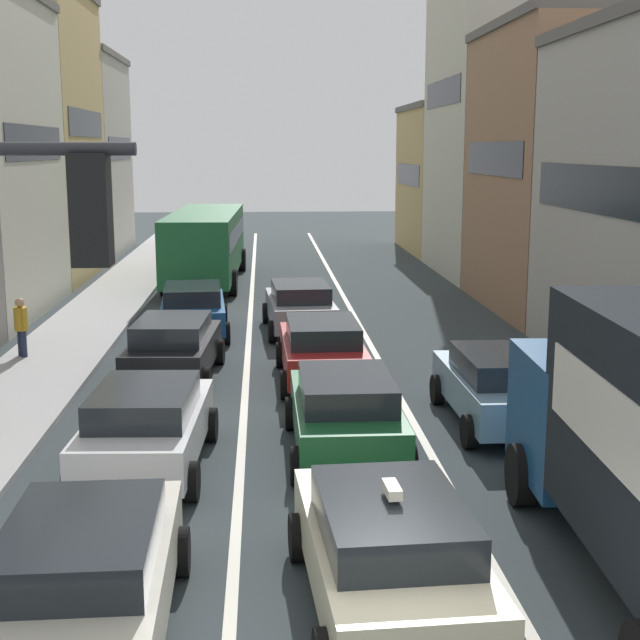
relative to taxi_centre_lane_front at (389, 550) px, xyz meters
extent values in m
cube|color=#AEAEAE|center=(-6.85, 18.10, -0.73)|extent=(2.60, 64.00, 0.14)
cube|color=silver|center=(-1.85, 18.10, -0.79)|extent=(0.16, 60.00, 0.01)
cube|color=silver|center=(1.55, 18.10, -0.79)|extent=(0.16, 60.00, 0.01)
cube|color=black|center=(-8.64, 20.10, 4.77)|extent=(0.02, 7.04, 1.10)
cube|color=tan|center=(-12.15, 28.90, 5.02)|extent=(7.00, 8.70, 11.64)
cube|color=black|center=(-8.64, 28.90, 5.60)|extent=(0.02, 7.04, 1.10)
cube|color=#B2ADA3|center=(-12.15, 37.70, 4.10)|extent=(7.00, 8.70, 9.79)
cube|color=black|center=(-8.64, 37.70, 4.58)|extent=(0.02, 7.04, 1.10)
cube|color=#66605B|center=(-12.15, 37.70, 9.14)|extent=(7.20, 8.70, 0.30)
cube|color=tan|center=(9.75, 37.70, 2.87)|extent=(7.00, 8.70, 7.33)
cube|color=black|center=(6.23, 37.70, 3.23)|extent=(0.02, 7.04, 1.10)
cube|color=#66605B|center=(9.75, 37.70, 6.68)|extent=(7.20, 8.70, 0.30)
cube|color=beige|center=(9.75, 28.90, 6.19)|extent=(7.00, 8.70, 13.97)
cube|color=black|center=(6.23, 28.90, 6.89)|extent=(0.02, 7.04, 1.10)
cube|color=#9E7556|center=(9.75, 20.10, 3.80)|extent=(7.00, 8.70, 9.19)
cube|color=black|center=(6.23, 20.10, 4.26)|extent=(0.02, 7.04, 1.10)
cube|color=#66605B|center=(9.75, 20.10, 8.55)|extent=(7.20, 8.70, 0.30)
cube|color=black|center=(6.23, 11.30, 3.67)|extent=(0.02, 7.04, 1.10)
cube|color=black|center=(-2.70, -2.87, 4.15)|extent=(0.28, 0.28, 0.84)
sphere|color=red|center=(-2.70, -2.72, 4.41)|extent=(0.18, 0.18, 0.18)
sphere|color=#F2A519|center=(-2.70, -2.72, 4.15)|extent=(0.18, 0.18, 0.18)
sphere|color=green|center=(-2.70, -2.72, 3.89)|extent=(0.18, 0.18, 0.18)
cube|color=navy|center=(3.68, 3.01, 0.63)|extent=(2.52, 2.52, 1.90)
cube|color=black|center=(3.74, 4.22, 1.01)|extent=(2.02, 0.13, 0.70)
cube|color=white|center=(2.29, -0.69, 1.66)|extent=(0.24, 4.48, 0.90)
cylinder|color=black|center=(2.49, 3.15, -0.32)|extent=(0.35, 0.97, 0.96)
cube|color=beige|center=(0.00, 0.05, -0.13)|extent=(2.04, 4.39, 0.70)
cube|color=#1E2328|center=(0.01, -0.15, 0.43)|extent=(1.72, 2.49, 0.52)
cube|color=#F2EACC|center=(0.01, -0.15, 0.80)|extent=(0.18, 0.45, 0.12)
cylinder|color=black|center=(-1.00, 1.46, -0.48)|extent=(0.26, 0.65, 0.64)
cylinder|color=black|center=(0.83, 1.56, -0.48)|extent=(0.26, 0.65, 0.64)
cube|color=beige|center=(-3.41, -0.35, -0.13)|extent=(1.89, 4.33, 0.70)
cube|color=#1E2328|center=(-3.41, -0.55, 0.43)|extent=(1.63, 2.44, 0.52)
cylinder|color=black|center=(-4.36, 1.09, -0.48)|extent=(0.23, 0.64, 0.64)
cylinder|color=black|center=(-2.52, 1.13, -0.48)|extent=(0.23, 0.64, 0.64)
cube|color=#19592D|center=(0.01, 5.68, -0.13)|extent=(1.81, 4.30, 0.70)
cube|color=#1E2328|center=(0.01, 5.48, 0.43)|extent=(1.59, 2.41, 0.52)
cylinder|color=black|center=(-0.91, 7.14, -0.48)|extent=(0.22, 0.64, 0.64)
cylinder|color=black|center=(0.93, 7.15, -0.48)|extent=(0.22, 0.64, 0.64)
cylinder|color=black|center=(-0.91, 4.22, -0.48)|extent=(0.22, 0.64, 0.64)
cylinder|color=black|center=(0.93, 4.22, -0.48)|extent=(0.22, 0.64, 0.64)
cube|color=silver|center=(-3.42, 5.10, -0.13)|extent=(2.01, 4.38, 0.70)
cube|color=#1E2328|center=(-3.43, 4.90, 0.43)|extent=(1.70, 2.48, 0.52)
cylinder|color=black|center=(-4.27, 6.61, -0.48)|extent=(0.25, 0.65, 0.64)
cylinder|color=black|center=(-2.43, 6.52, -0.48)|extent=(0.25, 0.65, 0.64)
cylinder|color=black|center=(-4.41, 3.69, -0.48)|extent=(0.25, 0.65, 0.64)
cylinder|color=black|center=(-2.57, 3.60, -0.48)|extent=(0.25, 0.65, 0.64)
cube|color=#A51E1E|center=(-0.07, 10.76, -0.13)|extent=(1.86, 4.33, 0.70)
cube|color=#1E2328|center=(-0.06, 10.56, 0.43)|extent=(1.62, 2.43, 0.52)
cylinder|color=black|center=(-1.01, 12.20, -0.48)|extent=(0.23, 0.64, 0.64)
cylinder|color=black|center=(0.83, 12.23, -0.48)|extent=(0.23, 0.64, 0.64)
cylinder|color=black|center=(-0.96, 9.28, -0.48)|extent=(0.23, 0.64, 0.64)
cylinder|color=black|center=(0.88, 9.31, -0.48)|extent=(0.23, 0.64, 0.64)
cube|color=black|center=(-3.55, 11.22, -0.13)|extent=(2.06, 4.40, 0.70)
cube|color=#1E2328|center=(-3.56, 11.02, 0.43)|extent=(1.73, 2.50, 0.52)
cylinder|color=black|center=(-4.38, 12.74, -0.48)|extent=(0.26, 0.65, 0.64)
cylinder|color=black|center=(-2.54, 12.63, -0.48)|extent=(0.26, 0.65, 0.64)
cylinder|color=black|center=(-4.56, 9.82, -0.48)|extent=(0.26, 0.65, 0.64)
cylinder|color=black|center=(-2.72, 9.71, -0.48)|extent=(0.26, 0.65, 0.64)
cube|color=gray|center=(-0.34, 16.62, -0.13)|extent=(2.03, 4.39, 0.70)
cube|color=#1E2328|center=(-0.33, 16.42, 0.43)|extent=(1.71, 2.49, 0.52)
cylinder|color=black|center=(-1.33, 18.03, -0.48)|extent=(0.25, 0.65, 0.64)
cylinder|color=black|center=(0.50, 18.13, -0.48)|extent=(0.25, 0.65, 0.64)
cylinder|color=black|center=(-1.18, 15.11, -0.48)|extent=(0.25, 0.65, 0.64)
cylinder|color=black|center=(0.66, 15.21, -0.48)|extent=(0.25, 0.65, 0.64)
cube|color=#194C8C|center=(-3.48, 16.37, -0.13)|extent=(2.08, 4.41, 0.70)
cube|color=#1E2328|center=(-3.47, 16.17, 0.43)|extent=(1.74, 2.51, 0.52)
cylinder|color=black|center=(-4.49, 17.77, -0.48)|extent=(0.26, 0.65, 0.64)
cylinder|color=black|center=(-2.66, 17.89, -0.48)|extent=(0.26, 0.65, 0.64)
cylinder|color=black|center=(-4.30, 14.85, -0.48)|extent=(0.26, 0.65, 0.64)
cylinder|color=black|center=(-2.47, 14.97, -0.48)|extent=(0.26, 0.65, 0.64)
cube|color=#759EB7|center=(3.21, 7.26, -0.13)|extent=(1.84, 4.32, 0.70)
cube|color=#1E2328|center=(3.21, 7.06, 0.43)|extent=(1.60, 2.42, 0.52)
cylinder|color=black|center=(2.28, 8.71, -0.48)|extent=(0.23, 0.64, 0.64)
cylinder|color=black|center=(4.12, 8.73, -0.48)|extent=(0.23, 0.64, 0.64)
cylinder|color=black|center=(2.30, 5.79, -0.48)|extent=(0.23, 0.64, 0.64)
cylinder|color=black|center=(4.14, 5.80, -0.48)|extent=(0.23, 0.64, 0.64)
cube|color=#1E6033|center=(-3.70, 26.56, 0.90)|extent=(2.80, 10.57, 2.40)
cube|color=black|center=(-3.70, 26.56, 1.26)|extent=(2.81, 9.94, 0.70)
cylinder|color=black|center=(-4.84, 30.37, -0.30)|extent=(0.33, 1.01, 1.00)
cylinder|color=black|center=(-2.34, 30.30, -0.30)|extent=(0.33, 1.01, 1.00)
cylinder|color=black|center=(-5.04, 23.44, -0.30)|extent=(0.33, 1.01, 1.00)
cylinder|color=black|center=(-2.54, 23.37, -0.30)|extent=(0.33, 1.01, 1.00)
cylinder|color=#262D47|center=(-7.56, 13.19, -0.39)|extent=(0.16, 0.16, 0.82)
cylinder|color=#262D47|center=(-7.67, 13.34, -0.39)|extent=(0.16, 0.16, 0.82)
cylinder|color=gold|center=(-7.61, 13.26, 0.32)|extent=(0.34, 0.34, 0.60)
sphere|color=tan|center=(-7.61, 13.26, 0.74)|extent=(0.24, 0.24, 0.24)
cylinder|color=gold|center=(-7.48, 13.09, 0.35)|extent=(0.10, 0.10, 0.55)
cylinder|color=gold|center=(-7.74, 13.44, 0.35)|extent=(0.10, 0.10, 0.55)
camera|label=1|loc=(-1.43, -9.73, 4.61)|focal=50.55mm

